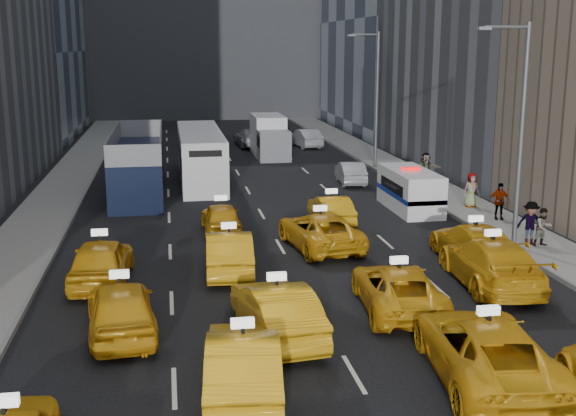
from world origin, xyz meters
The scene contains 33 objects.
ground centered at (0.00, 0.00, 0.00)m, with size 160.00×160.00×0.00m, color black.
sidewalk_west centered at (-10.50, 25.00, 0.07)m, with size 3.00×90.00×0.15m, color gray.
sidewalk_east centered at (10.50, 25.00, 0.07)m, with size 3.00×90.00×0.15m, color gray.
curb_west centered at (-9.05, 25.00, 0.09)m, with size 0.15×90.00×0.18m, color slate.
curb_east centered at (9.05, 25.00, 0.09)m, with size 0.15×90.00×0.18m, color slate.
streetlight_near centered at (9.18, 12.00, 4.92)m, with size 2.15×0.22×9.00m.
streetlight_far centered at (9.18, 32.00, 4.92)m, with size 2.15×0.22×9.00m.
taxi_5 centered at (-2.88, 1.33, 0.80)m, with size 1.70×4.89×1.61m, color orange.
taxi_6 centered at (3.14, 1.20, 0.79)m, with size 2.63×5.71×1.59m, color orange.
taxi_8 centered at (-5.93, 5.63, 0.79)m, with size 1.87×4.65×1.58m, color orange.
taxi_9 centered at (-1.56, 4.69, 0.79)m, with size 1.68×4.82×1.59m, color orange.
taxi_10 centered at (2.50, 6.20, 0.70)m, with size 2.33×5.06×1.41m, color orange.
taxi_11 centered at (6.40, 7.93, 0.83)m, with size 2.33×5.74×1.67m, color orange.
taxi_12 centered at (-6.87, 10.38, 0.81)m, with size 1.92×4.76×1.62m, color orange.
taxi_13 centered at (-2.37, 10.92, 0.77)m, with size 1.63×4.69×1.54m, color orange.
taxi_14 centered at (1.57, 13.55, 0.73)m, with size 2.41×5.23×1.45m, color orange.
taxi_15 centered at (6.89, 10.42, 0.77)m, with size 2.17×5.34×1.55m, color orange.
taxi_16 centered at (-2.22, 16.69, 0.68)m, with size 1.60×3.98×1.36m, color orange.
taxi_17 centered at (2.93, 17.41, 0.67)m, with size 1.42×4.08×1.35m, color orange.
nypd_van centered at (7.50, 19.65, 0.99)m, with size 2.30×5.20×2.18m.
double_decker centered at (-6.10, 26.48, 1.71)m, with size 3.60×12.02×3.44m.
city_bus centered at (-2.49, 29.52, 1.53)m, with size 3.00×12.04×3.08m.
box_truck centered at (3.08, 38.70, 1.47)m, with size 2.32×6.58×3.00m.
misc_car_0 centered at (6.35, 27.15, 0.66)m, with size 1.40×4.01×1.32m, color #9DA0A4.
misc_car_1 centered at (-6.93, 38.70, 0.76)m, with size 2.51×5.45×1.51m, color black.
misc_car_2 centered at (2.25, 44.16, 0.74)m, with size 2.07×5.10×1.48m, color gray.
misc_car_3 centered at (-1.74, 43.21, 0.69)m, with size 1.62×4.03×1.37m, color black.
misc_car_4 centered at (6.69, 43.16, 0.75)m, with size 1.58×4.54×1.50m, color #96989D.
pedestrian_1 centered at (10.46, 11.82, 0.94)m, with size 0.76×0.42×1.57m, color gray.
pedestrian_2 centered at (10.07, 12.17, 1.04)m, with size 1.15×0.48×1.78m, color gray.
pedestrian_3 centered at (10.73, 16.40, 1.02)m, with size 1.02×0.46×1.74m, color gray.
pedestrian_4 centered at (10.56, 19.18, 1.02)m, with size 0.85×0.46×1.74m, color gray.
pedestrian_5 centered at (10.39, 25.30, 1.09)m, with size 1.75×0.50×1.88m, color gray.
Camera 1 is at (-4.44, -14.36, 8.13)m, focal length 45.00 mm.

